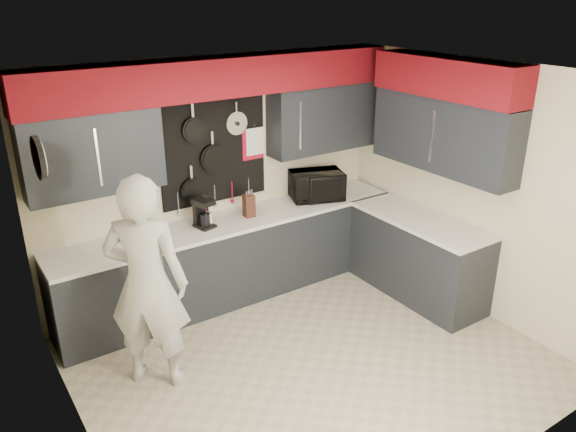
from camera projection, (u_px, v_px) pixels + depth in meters
ground at (312, 360)px, 5.23m from camera, size 4.00×4.00×0.00m
back_wall_assembly at (223, 115)px, 5.69m from camera, size 4.00×0.36×2.60m
right_wall_assembly at (448, 124)px, 5.65m from camera, size 0.36×3.50×2.60m
left_wall_assembly at (70, 296)px, 3.70m from camera, size 0.05×3.50×2.60m
base_cabinets at (288, 257)px, 6.17m from camera, size 3.95×2.20×0.92m
microwave at (317, 185)px, 6.50m from camera, size 0.69×0.58×0.33m
knife_block at (249, 206)px, 6.01m from camera, size 0.12×0.12×0.24m
utensil_crock at (207, 219)px, 5.81m from camera, size 0.11×0.11×0.14m
coffee_maker at (203, 212)px, 5.75m from camera, size 0.21×0.24×0.31m
person at (147, 284)px, 4.62m from camera, size 0.83×0.79×1.90m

